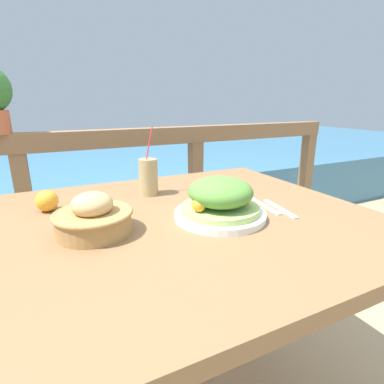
% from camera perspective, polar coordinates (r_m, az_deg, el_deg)
% --- Properties ---
extents(patio_table, '(1.19, 1.00, 0.77)m').
position_cam_1_polar(patio_table, '(0.95, -2.70, -9.77)').
color(patio_table, olive).
rests_on(patio_table, ground_plane).
extents(railing_fence, '(2.80, 0.08, 0.97)m').
position_cam_1_polar(railing_fence, '(1.65, -13.59, 2.20)').
color(railing_fence, brown).
rests_on(railing_fence, ground_plane).
extents(sea_backdrop, '(12.00, 4.00, 0.50)m').
position_cam_1_polar(sea_backdrop, '(4.17, -20.92, 3.95)').
color(sea_backdrop, teal).
rests_on(sea_backdrop, ground_plane).
extents(salad_plate, '(0.27, 0.27, 0.12)m').
position_cam_1_polar(salad_plate, '(0.89, 5.42, -1.71)').
color(salad_plate, white).
rests_on(salad_plate, patio_table).
extents(drink_glass, '(0.07, 0.07, 0.25)m').
position_cam_1_polar(drink_glass, '(1.12, -8.30, 2.87)').
color(drink_glass, tan).
rests_on(drink_glass, patio_table).
extents(bread_basket, '(0.21, 0.21, 0.11)m').
position_cam_1_polar(bread_basket, '(0.83, -18.25, -4.62)').
color(bread_basket, '#AD7F47').
rests_on(bread_basket, patio_table).
extents(fork, '(0.04, 0.18, 0.00)m').
position_cam_1_polar(fork, '(1.03, 13.56, -2.54)').
color(fork, silver).
rests_on(fork, patio_table).
extents(knife, '(0.04, 0.18, 0.00)m').
position_cam_1_polar(knife, '(1.02, 16.39, -3.02)').
color(knife, silver).
rests_on(knife, patio_table).
extents(orange_near_basket, '(0.07, 0.07, 0.07)m').
position_cam_1_polar(orange_near_basket, '(1.06, -25.90, -1.52)').
color(orange_near_basket, '#F9A328').
rests_on(orange_near_basket, patio_table).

